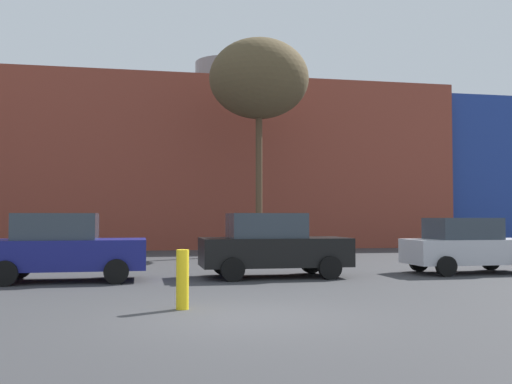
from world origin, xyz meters
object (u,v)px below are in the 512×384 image
object	(u,v)px
parked_car_3	(468,246)
bollard_yellow_0	(182,279)
parked_car_1	(64,247)
bare_tree_0	(259,80)
parked_car_2	(272,245)

from	to	relation	value
parked_car_3	bollard_yellow_0	xyz separation A→B (m)	(-9.20, -5.50, -0.29)
parked_car_3	bollard_yellow_0	world-z (taller)	parked_car_3
parked_car_1	bare_tree_0	distance (m)	14.17
parked_car_3	bare_tree_0	size ratio (longest dim) A/B	0.40
parked_car_3	parked_car_2	bearing A→B (deg)	180.00
parked_car_2	parked_car_3	xyz separation A→B (m)	(6.22, -0.00, -0.07)
bare_tree_0	parked_car_1	bearing A→B (deg)	-127.14
parked_car_2	parked_car_3	size ratio (longest dim) A/B	1.08
parked_car_2	bare_tree_0	distance (m)	12.20
parked_car_1	bollard_yellow_0	world-z (taller)	parked_car_1
parked_car_1	bollard_yellow_0	xyz separation A→B (m)	(2.82, -5.50, -0.35)
parked_car_2	bare_tree_0	world-z (taller)	bare_tree_0
parked_car_3	bare_tree_0	distance (m)	12.99
bare_tree_0	bollard_yellow_0	distance (m)	17.61
parked_car_3	bare_tree_0	world-z (taller)	bare_tree_0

